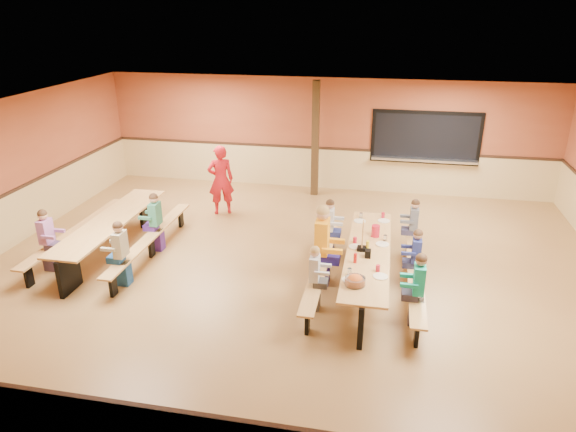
# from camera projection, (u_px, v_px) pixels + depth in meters

# --- Properties ---
(ground) EXTENTS (12.00, 12.00, 0.00)m
(ground) POSITION_uv_depth(u_px,v_px,m) (291.00, 272.00, 9.80)
(ground) COLOR brown
(ground) RESTS_ON ground
(room_envelope) EXTENTS (12.04, 10.04, 3.02)m
(room_envelope) POSITION_uv_depth(u_px,v_px,m) (291.00, 239.00, 9.54)
(room_envelope) COLOR #9A4C2D
(room_envelope) RESTS_ON ground
(kitchen_pass_through) EXTENTS (2.78, 0.28, 1.38)m
(kitchen_pass_through) POSITION_uv_depth(u_px,v_px,m) (425.00, 140.00, 13.27)
(kitchen_pass_through) COLOR black
(kitchen_pass_through) RESTS_ON ground
(structural_post) EXTENTS (0.18, 0.18, 3.00)m
(structural_post) POSITION_uv_depth(u_px,v_px,m) (315.00, 140.00, 13.26)
(structural_post) COLOR #322210
(structural_post) RESTS_ON ground
(cafeteria_table_main) EXTENTS (1.91, 3.70, 0.74)m
(cafeteria_table_main) POSITION_uv_depth(u_px,v_px,m) (368.00, 262.00, 9.06)
(cafeteria_table_main) COLOR tan
(cafeteria_table_main) RESTS_ON ground
(cafeteria_table_second) EXTENTS (1.91, 3.70, 0.74)m
(cafeteria_table_second) POSITION_uv_depth(u_px,v_px,m) (112.00, 229.00, 10.37)
(cafeteria_table_second) COLOR tan
(cafeteria_table_second) RESTS_ON ground
(seated_child_white_left) EXTENTS (0.33, 0.27, 1.14)m
(seated_child_white_left) POSITION_uv_depth(u_px,v_px,m) (314.00, 279.00, 8.41)
(seated_child_white_left) COLOR silver
(seated_child_white_left) RESTS_ON ground
(seated_adult_yellow) EXTENTS (0.51, 0.41, 1.49)m
(seated_adult_yellow) POSITION_uv_depth(u_px,v_px,m) (322.00, 246.00, 9.16)
(seated_adult_yellow) COLOR #FFA417
(seated_adult_yellow) RESTS_ON ground
(seated_child_grey_left) EXTENTS (0.36, 0.29, 1.18)m
(seated_child_grey_left) POSITION_uv_depth(u_px,v_px,m) (329.00, 228.00, 10.25)
(seated_child_grey_left) COLOR silver
(seated_child_grey_left) RESTS_ON ground
(seated_child_teal_right) EXTENTS (0.37, 0.31, 1.22)m
(seated_child_teal_right) POSITION_uv_depth(u_px,v_px,m) (418.00, 290.00, 8.00)
(seated_child_teal_right) COLOR #14A68B
(seated_child_teal_right) RESTS_ON ground
(seated_child_navy_right) EXTENTS (0.34, 0.28, 1.15)m
(seated_child_navy_right) POSITION_uv_depth(u_px,v_px,m) (415.00, 260.00, 9.01)
(seated_child_navy_right) COLOR navy
(seated_child_navy_right) RESTS_ON ground
(seated_child_char_right) EXTENTS (0.35, 0.29, 1.17)m
(seated_child_char_right) POSITION_uv_depth(u_px,v_px,m) (413.00, 228.00, 10.30)
(seated_child_char_right) COLOR #53575F
(seated_child_char_right) RESTS_ON ground
(seated_child_purple_sec) EXTENTS (0.37, 0.30, 1.21)m
(seated_child_purple_sec) POSITION_uv_depth(u_px,v_px,m) (47.00, 241.00, 9.68)
(seated_child_purple_sec) COLOR #9E5F9D
(seated_child_purple_sec) RESTS_ON ground
(seated_child_green_sec) EXTENTS (0.37, 0.31, 1.22)m
(seated_child_green_sec) POSITION_uv_depth(u_px,v_px,m) (156.00, 223.00, 10.47)
(seated_child_green_sec) COLOR #337A5E
(seated_child_green_sec) RESTS_ON ground
(seated_child_tan_sec) EXTENTS (0.37, 0.31, 1.22)m
(seated_child_tan_sec) POSITION_uv_depth(u_px,v_px,m) (121.00, 254.00, 9.15)
(seated_child_tan_sec) COLOR #A5A184
(seated_child_tan_sec) RESTS_ON ground
(standing_woman) EXTENTS (0.73, 0.63, 1.70)m
(standing_woman) POSITION_uv_depth(u_px,v_px,m) (221.00, 180.00, 12.26)
(standing_woman) COLOR red
(standing_woman) RESTS_ON ground
(punch_pitcher) EXTENTS (0.16, 0.16, 0.22)m
(punch_pitcher) POSITION_uv_depth(u_px,v_px,m) (376.00, 231.00, 9.49)
(punch_pitcher) COLOR red
(punch_pitcher) RESTS_ON cafeteria_table_main
(chip_bowl) EXTENTS (0.32, 0.32, 0.15)m
(chip_bowl) POSITION_uv_depth(u_px,v_px,m) (355.00, 280.00, 7.86)
(chip_bowl) COLOR orange
(chip_bowl) RESTS_ON cafeteria_table_main
(napkin_dispenser) EXTENTS (0.10, 0.14, 0.13)m
(napkin_dispenser) POSITION_uv_depth(u_px,v_px,m) (368.00, 254.00, 8.74)
(napkin_dispenser) COLOR black
(napkin_dispenser) RESTS_ON cafeteria_table_main
(condiment_mustard) EXTENTS (0.06, 0.06, 0.17)m
(condiment_mustard) POSITION_uv_depth(u_px,v_px,m) (368.00, 245.00, 8.98)
(condiment_mustard) COLOR yellow
(condiment_mustard) RESTS_ON cafeteria_table_main
(condiment_ketchup) EXTENTS (0.06, 0.06, 0.17)m
(condiment_ketchup) POSITION_uv_depth(u_px,v_px,m) (355.00, 258.00, 8.53)
(condiment_ketchup) COLOR #B2140F
(condiment_ketchup) RESTS_ON cafeteria_table_main
(table_paddle) EXTENTS (0.16, 0.16, 0.56)m
(table_paddle) POSITION_uv_depth(u_px,v_px,m) (362.00, 243.00, 8.95)
(table_paddle) COLOR black
(table_paddle) RESTS_ON cafeteria_table_main
(place_settings) EXTENTS (0.65, 3.30, 0.11)m
(place_settings) POSITION_uv_depth(u_px,v_px,m) (369.00, 248.00, 8.96)
(place_settings) COLOR beige
(place_settings) RESTS_ON cafeteria_table_main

